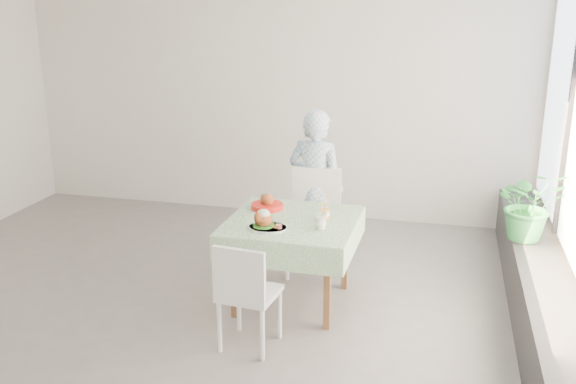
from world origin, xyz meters
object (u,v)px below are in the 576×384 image
(chair_far, at_px, (313,242))
(potted_plant, at_px, (530,204))
(chair_near, at_px, (249,314))
(diner, at_px, (316,188))
(main_dish, at_px, (266,222))
(cafe_table, at_px, (292,252))
(juice_cup_orange, at_px, (325,213))

(chair_far, xyz_separation_m, potted_plant, (1.87, 0.02, 0.51))
(chair_near, distance_m, diner, 1.77)
(chair_far, distance_m, potted_plant, 1.94)
(chair_far, distance_m, main_dish, 1.05)
(cafe_table, xyz_separation_m, main_dish, (-0.16, -0.26, 0.33))
(diner, bearing_deg, main_dish, 93.37)
(main_dish, bearing_deg, chair_near, -87.94)
(chair_far, distance_m, juice_cup_orange, 0.79)
(chair_far, xyz_separation_m, chair_near, (-0.17, -1.43, -0.04))
(main_dish, distance_m, juice_cup_orange, 0.53)
(chair_far, bearing_deg, diner, 96.49)
(main_dish, bearing_deg, diner, 82.13)
(chair_far, xyz_separation_m, diner, (-0.03, 0.26, 0.46))
(chair_near, bearing_deg, main_dish, 92.06)
(juice_cup_orange, bearing_deg, chair_far, 110.85)
(main_dish, relative_size, juice_cup_orange, 1.25)
(diner, relative_size, juice_cup_orange, 6.12)
(chair_near, xyz_separation_m, diner, (0.14, 1.69, 0.50))
(main_dish, height_order, juice_cup_orange, juice_cup_orange)
(cafe_table, relative_size, chair_far, 1.09)
(cafe_table, xyz_separation_m, diner, (0.01, 0.91, 0.30))
(diner, xyz_separation_m, juice_cup_orange, (0.25, -0.84, 0.04))
(main_dish, bearing_deg, potted_plant, 24.28)
(cafe_table, bearing_deg, chair_far, 86.80)
(main_dish, distance_m, potted_plant, 2.26)
(chair_far, distance_m, chair_near, 1.44)
(chair_far, height_order, diner, diner)
(cafe_table, height_order, diner, diner)
(juice_cup_orange, bearing_deg, potted_plant, 19.80)
(juice_cup_orange, xyz_separation_m, potted_plant, (1.65, 0.59, 0.01))
(chair_far, height_order, main_dish, chair_far)
(chair_far, relative_size, potted_plant, 1.55)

